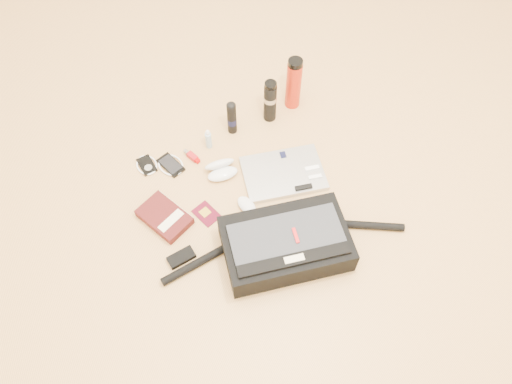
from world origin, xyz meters
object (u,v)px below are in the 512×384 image
Objects in this scene: thermos_red at (294,83)px; book at (165,217)px; messenger_bag at (285,244)px; laptop at (284,173)px; thermos_black at (270,101)px.

book is at bearing -156.65° from thermos_red.
laptop is at bearing 74.91° from messenger_bag.
thermos_red reaches higher than messenger_bag.
thermos_red is (0.80, 0.35, 0.12)m from book.
thermos_red is (0.41, 0.70, 0.08)m from messenger_bag.
thermos_black is (0.27, 0.67, 0.05)m from messenger_bag.
messenger_bag is at bearing -103.83° from laptop.
thermos_black is (0.10, 0.33, 0.10)m from laptop.
messenger_bag reaches higher than book.
laptop is 0.46m from thermos_red.
laptop is 1.44× the size of thermos_red.
book is 0.91× the size of thermos_red.
messenger_bag is 4.34× the size of thermos_black.
messenger_bag is at bearing -66.13° from book.
thermos_black is at bearing 2.08° from book.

